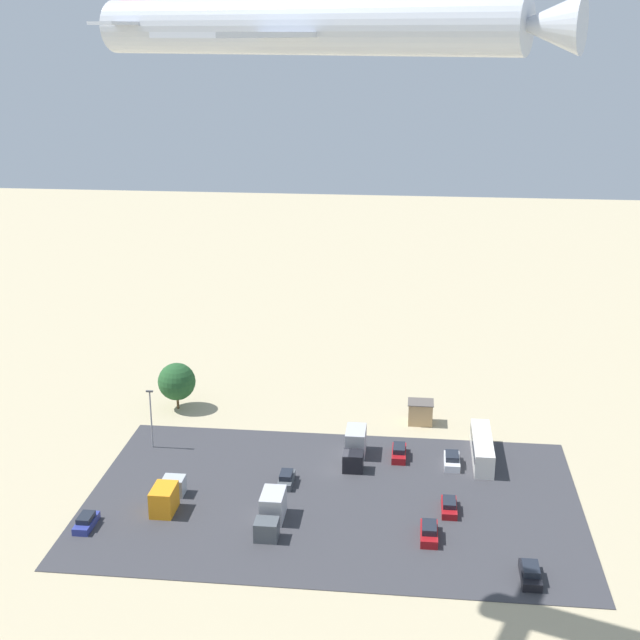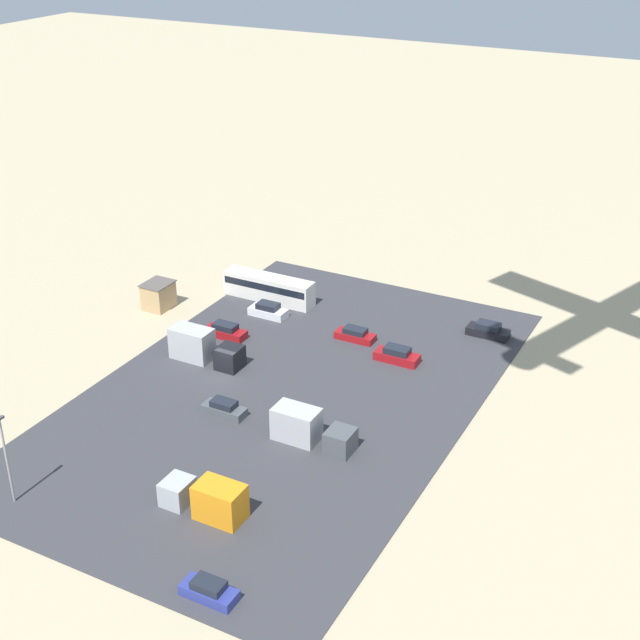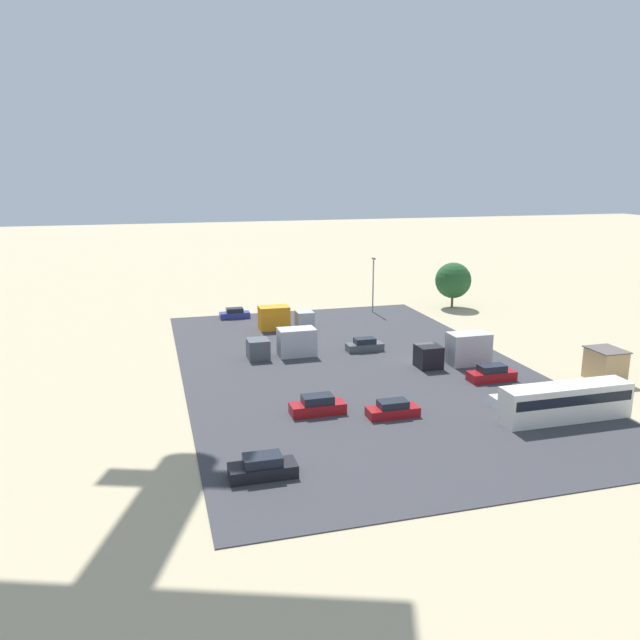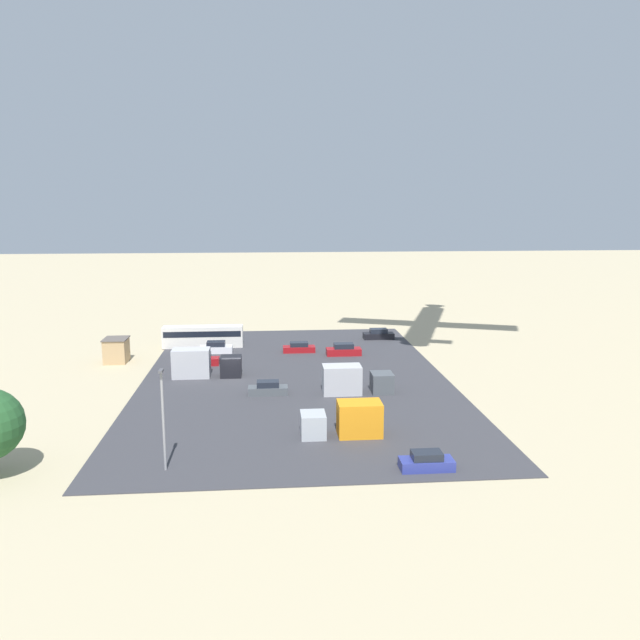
{
  "view_description": "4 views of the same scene",
  "coord_description": "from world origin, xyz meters",
  "px_view_note": "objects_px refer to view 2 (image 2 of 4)",
  "views": [
    {
      "loc": [
        -8.77,
        99.99,
        52.24
      ],
      "look_at": [
        0.18,
        19.42,
        26.09
      ],
      "focal_mm": 50.0,
      "sensor_mm": 36.0,
      "label": 1
    },
    {
      "loc": [
        65.12,
        45.65,
        46.01
      ],
      "look_at": [
        -2.28,
        10.09,
        7.84
      ],
      "focal_mm": 50.0,
      "sensor_mm": 36.0,
      "label": 2
    },
    {
      "loc": [
        -59.83,
        27.87,
        20.45
      ],
      "look_at": [
        4.37,
        10.02,
        4.49
      ],
      "focal_mm": 35.0,
      "sensor_mm": 36.0,
      "label": 3
    },
    {
      "loc": [
        71.41,
        4.3,
        20.41
      ],
      "look_at": [
        -4.59,
        10.75,
        6.25
      ],
      "focal_mm": 35.0,
      "sensor_mm": 36.0,
      "label": 4
    }
  ],
  "objects_px": {
    "parked_car_4": "(355,335)",
    "parked_car_5": "(225,331)",
    "bus": "(269,287)",
    "parked_car_2": "(224,409)",
    "parked_car_6": "(397,355)",
    "parked_truck_1": "(309,429)",
    "parked_car_0": "(268,311)",
    "parked_car_3": "(488,330)",
    "shed_building": "(158,295)",
    "parked_car_1": "(209,591)",
    "parked_truck_2": "(208,499)",
    "parked_truck_0": "(203,347)"
  },
  "relations": [
    {
      "from": "parked_car_2",
      "to": "parked_truck_0",
      "type": "bearing_deg",
      "value": -135.11
    },
    {
      "from": "shed_building",
      "to": "parked_truck_0",
      "type": "relative_size",
      "value": 0.44
    },
    {
      "from": "parked_car_6",
      "to": "parked_truck_1",
      "type": "xyz_separation_m",
      "value": [
        17.48,
        -1.1,
        0.74
      ]
    },
    {
      "from": "parked_car_6",
      "to": "parked_truck_0",
      "type": "xyz_separation_m",
      "value": [
        9.38,
        -18.16,
        0.88
      ]
    },
    {
      "from": "parked_car_4",
      "to": "parked_truck_2",
      "type": "bearing_deg",
      "value": -175.47
    },
    {
      "from": "parked_car_0",
      "to": "parked_car_6",
      "type": "xyz_separation_m",
      "value": [
        2.98,
        17.54,
        0.02
      ]
    },
    {
      "from": "parked_car_1",
      "to": "parked_truck_2",
      "type": "relative_size",
      "value": 0.58
    },
    {
      "from": "parked_car_1",
      "to": "parked_truck_2",
      "type": "height_order",
      "value": "parked_truck_2"
    },
    {
      "from": "parked_car_2",
      "to": "parked_car_5",
      "type": "distance_m",
      "value": 15.97
    },
    {
      "from": "parked_car_3",
      "to": "parked_car_1",
      "type": "bearing_deg",
      "value": 174.32
    },
    {
      "from": "parked_truck_1",
      "to": "parked_truck_2",
      "type": "xyz_separation_m",
      "value": [
        12.57,
        -2.34,
        -0.03
      ]
    },
    {
      "from": "bus",
      "to": "parked_truck_1",
      "type": "bearing_deg",
      "value": 37.42
    },
    {
      "from": "parked_car_2",
      "to": "parked_truck_1",
      "type": "distance_m",
      "value": 9.33
    },
    {
      "from": "parked_car_6",
      "to": "shed_building",
      "type": "bearing_deg",
      "value": 92.02
    },
    {
      "from": "parked_truck_0",
      "to": "parked_car_6",
      "type": "bearing_deg",
      "value": 117.33
    },
    {
      "from": "parked_car_6",
      "to": "parked_truck_1",
      "type": "distance_m",
      "value": 17.53
    },
    {
      "from": "bus",
      "to": "parked_truck_1",
      "type": "xyz_separation_m",
      "value": [
        24.31,
        18.6,
        -0.21
      ]
    },
    {
      "from": "parked_car_0",
      "to": "parked_truck_0",
      "type": "distance_m",
      "value": 12.41
    },
    {
      "from": "parked_car_4",
      "to": "parked_truck_2",
      "type": "distance_m",
      "value": 32.48
    },
    {
      "from": "parked_car_2",
      "to": "parked_truck_2",
      "type": "bearing_deg",
      "value": 28.37
    },
    {
      "from": "parked_car_2",
      "to": "parked_car_4",
      "type": "height_order",
      "value": "parked_car_2"
    },
    {
      "from": "bus",
      "to": "parked_car_1",
      "type": "height_order",
      "value": "bus"
    },
    {
      "from": "parked_car_1",
      "to": "parked_truck_0",
      "type": "xyz_separation_m",
      "value": [
        -28.39,
        -20.03,
        0.96
      ]
    },
    {
      "from": "parked_truck_1",
      "to": "parked_car_2",
      "type": "bearing_deg",
      "value": -91.86
    },
    {
      "from": "shed_building",
      "to": "parked_truck_2",
      "type": "relative_size",
      "value": 0.5
    },
    {
      "from": "parked_car_6",
      "to": "parked_car_5",
      "type": "bearing_deg",
      "value": 101.14
    },
    {
      "from": "parked_car_5",
      "to": "parked_car_6",
      "type": "height_order",
      "value": "parked_car_6"
    },
    {
      "from": "parked_car_1",
      "to": "parked_car_4",
      "type": "height_order",
      "value": "parked_car_1"
    },
    {
      "from": "parked_car_5",
      "to": "parked_car_0",
      "type": "bearing_deg",
      "value": 167.46
    },
    {
      "from": "parked_car_2",
      "to": "parked_car_6",
      "type": "bearing_deg",
      "value": 148.83
    },
    {
      "from": "parked_truck_1",
      "to": "parked_truck_2",
      "type": "relative_size",
      "value": 1.07
    },
    {
      "from": "parked_car_0",
      "to": "parked_car_3",
      "type": "xyz_separation_m",
      "value": [
        -7.06,
        24.18,
        -0.01
      ]
    },
    {
      "from": "bus",
      "to": "parked_car_2",
      "type": "height_order",
      "value": "bus"
    },
    {
      "from": "shed_building",
      "to": "parked_car_2",
      "type": "distance_m",
      "value": 25.52
    },
    {
      "from": "parked_truck_1",
      "to": "parked_car_5",
      "type": "bearing_deg",
      "value": -127.43
    },
    {
      "from": "bus",
      "to": "parked_car_3",
      "type": "bearing_deg",
      "value": 96.97
    },
    {
      "from": "parked_car_5",
      "to": "parked_car_2",
      "type": "bearing_deg",
      "value": 32.78
    },
    {
      "from": "parked_car_1",
      "to": "parked_car_5",
      "type": "bearing_deg",
      "value": -148.42
    },
    {
      "from": "shed_building",
      "to": "parked_car_3",
      "type": "distance_m",
      "value": 38.44
    },
    {
      "from": "shed_building",
      "to": "parked_truck_2",
      "type": "bearing_deg",
      "value": 42.67
    },
    {
      "from": "bus",
      "to": "parked_car_2",
      "type": "relative_size",
      "value": 2.67
    },
    {
      "from": "shed_building",
      "to": "parked_car_1",
      "type": "distance_m",
      "value": 48.73
    },
    {
      "from": "parked_car_4",
      "to": "bus",
      "type": "bearing_deg",
      "value": 71.78
    },
    {
      "from": "bus",
      "to": "parked_car_3",
      "type": "height_order",
      "value": "bus"
    },
    {
      "from": "parked_car_3",
      "to": "parked_car_6",
      "type": "xyz_separation_m",
      "value": [
        10.04,
        -6.63,
        0.03
      ]
    },
    {
      "from": "parked_car_4",
      "to": "parked_car_6",
      "type": "xyz_separation_m",
      "value": [
        2.32,
        6.0,
        0.1
      ]
    },
    {
      "from": "parked_car_4",
      "to": "parked_car_5",
      "type": "relative_size",
      "value": 0.93
    },
    {
      "from": "parked_car_4",
      "to": "shed_building",
      "type": "bearing_deg",
      "value": 97.97
    },
    {
      "from": "parked_car_1",
      "to": "parked_car_2",
      "type": "height_order",
      "value": "parked_car_2"
    },
    {
      "from": "shed_building",
      "to": "bus",
      "type": "distance_m",
      "value": 13.11
    }
  ]
}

